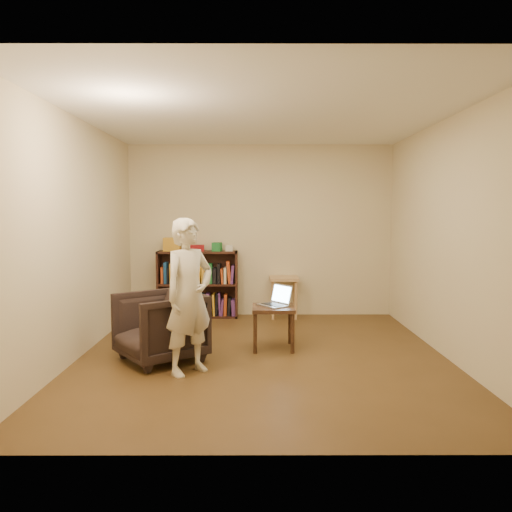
{
  "coord_description": "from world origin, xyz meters",
  "views": [
    {
      "loc": [
        -0.09,
        -5.37,
        1.58
      ],
      "look_at": [
        -0.07,
        0.35,
        1.08
      ],
      "focal_mm": 35.0,
      "sensor_mm": 36.0,
      "label": 1
    }
  ],
  "objects_px": {
    "stool": "(284,285)",
    "armchair": "(160,327)",
    "bookshelf": "(198,288)",
    "laptop": "(276,301)",
    "person": "(189,296)",
    "side_table": "(273,314)"
  },
  "relations": [
    {
      "from": "stool",
      "to": "armchair",
      "type": "xyz_separation_m",
      "value": [
        -1.45,
        -2.19,
        -0.13
      ]
    },
    {
      "from": "stool",
      "to": "armchair",
      "type": "bearing_deg",
      "value": -123.46
    },
    {
      "from": "bookshelf",
      "to": "stool",
      "type": "bearing_deg",
      "value": -2.82
    },
    {
      "from": "laptop",
      "to": "person",
      "type": "height_order",
      "value": "person"
    },
    {
      "from": "bookshelf",
      "to": "person",
      "type": "relative_size",
      "value": 0.79
    },
    {
      "from": "bookshelf",
      "to": "stool",
      "type": "distance_m",
      "value": 1.3
    },
    {
      "from": "laptop",
      "to": "side_table",
      "type": "bearing_deg",
      "value": -71.18
    },
    {
      "from": "stool",
      "to": "side_table",
      "type": "height_order",
      "value": "stool"
    },
    {
      "from": "stool",
      "to": "person",
      "type": "distance_m",
      "value": 2.82
    },
    {
      "from": "laptop",
      "to": "armchair",
      "type": "bearing_deg",
      "value": -105.56
    },
    {
      "from": "bookshelf",
      "to": "armchair",
      "type": "relative_size",
      "value": 1.48
    },
    {
      "from": "stool",
      "to": "bookshelf",
      "type": "bearing_deg",
      "value": 177.18
    },
    {
      "from": "bookshelf",
      "to": "laptop",
      "type": "relative_size",
      "value": 2.75
    },
    {
      "from": "armchair",
      "to": "person",
      "type": "xyz_separation_m",
      "value": [
        0.37,
        -0.41,
        0.39
      ]
    },
    {
      "from": "stool",
      "to": "side_table",
      "type": "bearing_deg",
      "value": -97.4
    },
    {
      "from": "person",
      "to": "bookshelf",
      "type": "bearing_deg",
      "value": 48.39
    },
    {
      "from": "bookshelf",
      "to": "armchair",
      "type": "xyz_separation_m",
      "value": [
        -0.15,
        -2.25,
        -0.07
      ]
    },
    {
      "from": "bookshelf",
      "to": "person",
      "type": "bearing_deg",
      "value": -85.27
    },
    {
      "from": "bookshelf",
      "to": "laptop",
      "type": "xyz_separation_m",
      "value": [
        1.11,
        -1.72,
        0.11
      ]
    },
    {
      "from": "armchair",
      "to": "side_table",
      "type": "distance_m",
      "value": 1.31
    },
    {
      "from": "bookshelf",
      "to": "person",
      "type": "distance_m",
      "value": 2.69
    },
    {
      "from": "bookshelf",
      "to": "stool",
      "type": "xyz_separation_m",
      "value": [
        1.3,
        -0.06,
        0.06
      ]
    }
  ]
}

